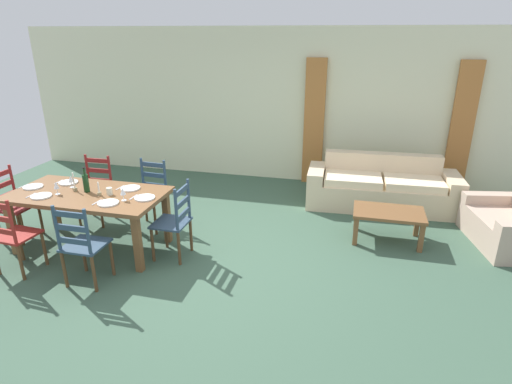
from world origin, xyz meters
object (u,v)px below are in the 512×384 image
object	(u,v)px
dining_chair_head_west	(13,204)
wine_glass_near_left	(56,186)
dining_chair_far_left	(96,190)
coffee_cup_primary	(109,191)
coffee_table	(389,216)
dining_chair_near_left	(12,235)
wine_glass_far_left	(71,179)
dining_chair_near_right	(82,245)
couch	(381,188)
wine_glass_near_right	(123,192)
dining_chair_far_right	(151,195)
wine_bottle	(86,183)
dining_chair_head_east	(175,221)
dining_table	(88,199)

from	to	relation	value
dining_chair_head_west	wine_glass_near_left	bearing A→B (deg)	-8.98
dining_chair_far_left	coffee_cup_primary	distance (m)	1.08
coffee_cup_primary	coffee_table	distance (m)	3.54
dining_chair_near_left	wine_glass_far_left	distance (m)	0.96
dining_chair_near_left	dining_chair_far_left	world-z (taller)	same
dining_chair_far_left	wine_glass_far_left	distance (m)	0.75
dining_chair_near_left	wine_glass_near_left	bearing A→B (deg)	74.01
dining_chair_near_right	couch	distance (m)	4.43
dining_chair_head_west	coffee_table	size ratio (longest dim) A/B	1.07
dining_chair_far_left	dining_chair_head_west	xyz separation A→B (m)	(-0.74, -0.75, 0.00)
couch	wine_glass_near_right	bearing A→B (deg)	-141.02
dining_chair_near_right	dining_chair_near_left	bearing A→B (deg)	178.91
couch	coffee_table	size ratio (longest dim) A/B	2.57
dining_chair_near_right	dining_chair_far_right	world-z (taller)	same
dining_chair_head_west	wine_bottle	xyz separation A→B (m)	(1.13, 0.03, 0.39)
wine_glass_near_right	coffee_cup_primary	distance (m)	0.30
wine_glass_far_left	coffee_cup_primary	bearing A→B (deg)	-10.22
dining_chair_near_left	wine_glass_near_right	xyz separation A→B (m)	(1.06, 0.62, 0.38)
coffee_cup_primary	coffee_table	size ratio (longest dim) A/B	0.10
dining_chair_head_west	dining_chair_head_east	bearing A→B (deg)	0.95
couch	dining_table	bearing A→B (deg)	-147.10
dining_chair_head_west	dining_chair_near_right	bearing A→B (deg)	-25.68
dining_table	dining_chair_near_right	bearing A→B (deg)	-61.02
coffee_cup_primary	coffee_table	world-z (taller)	coffee_cup_primary
dining_chair_far_left	dining_table	bearing A→B (deg)	-61.12
dining_chair_far_left	dining_chair_head_west	distance (m)	1.05
wine_bottle	wine_glass_near_right	size ratio (longest dim) A/B	1.96
dining_chair_head_west	wine_glass_near_left	world-z (taller)	dining_chair_head_west
dining_chair_near_right	wine_glass_far_left	distance (m)	1.19
dining_chair_near_left	dining_chair_head_east	world-z (taller)	same
dining_chair_head_west	wine_glass_far_left	distance (m)	0.95
dining_chair_near_left	dining_chair_head_west	xyz separation A→B (m)	(-0.67, 0.74, 0.00)
dining_chair_near_right	dining_chair_far_left	bearing A→B (deg)	118.93
dining_chair_far_left	dining_chair_head_west	world-z (taller)	same
dining_chair_near_right	dining_chair_head_east	distance (m)	1.06
coffee_table	dining_chair_head_east	bearing A→B (deg)	-156.97
wine_bottle	wine_glass_far_left	distance (m)	0.29
coffee_table	dining_chair_near_right	bearing A→B (deg)	-149.96
dining_table	dining_chair_head_east	distance (m)	1.14
dining_table	dining_chair_head_east	bearing A→B (deg)	1.95
dining_chair_far_left	wine_glass_near_right	size ratio (longest dim) A/B	5.96
wine_glass_near_left	wine_bottle	bearing A→B (deg)	29.71
wine_glass_near_right	coffee_table	distance (m)	3.35
dining_chair_far_right	dining_chair_near_right	bearing A→B (deg)	-90.72
dining_chair_near_left	dining_chair_far_left	bearing A→B (deg)	87.10
dining_chair_near_left	wine_glass_near_right	size ratio (longest dim) A/B	5.96
dining_chair_near_right	couch	bearing A→B (deg)	44.14
dining_chair_near_right	dining_chair_far_left	xyz separation A→B (m)	(-0.83, 1.51, 0.00)
dining_chair_near_left	dining_chair_far_right	world-z (taller)	same
dining_chair_head_west	couch	size ratio (longest dim) A/B	0.42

